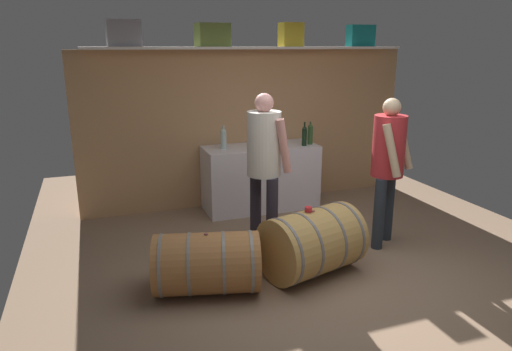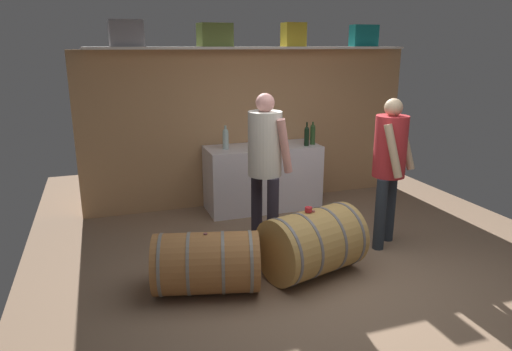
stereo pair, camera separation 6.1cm
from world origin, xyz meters
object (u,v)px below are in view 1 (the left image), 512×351
object	(u,v)px
wine_bottle_dark	(304,136)
visitor_tasting	(389,157)
wine_glass	(255,140)
wine_bottle_clear	(223,138)
toolcase_yellow	(291,35)
wine_barrel_far	(207,263)
wine_bottle_green	(310,134)
toolcase_grey	(124,33)
work_cabinet	(260,177)
wine_barrel_near	(312,242)
toolcase_teal	(361,36)
toolcase_olive	(212,35)
tasting_cup	(308,209)
winemaker_pouring	(264,155)

from	to	relation	value
wine_bottle_dark	visitor_tasting	bearing A→B (deg)	-77.60
wine_glass	wine_bottle_clear	bearing A→B (deg)	-176.30
toolcase_yellow	wine_bottle_clear	distance (m)	1.67
wine_bottle_dark	wine_barrel_far	xyz separation A→B (m)	(-1.81, -1.81, -0.73)
wine_bottle_green	wine_barrel_far	world-z (taller)	wine_bottle_green
toolcase_grey	visitor_tasting	distance (m)	3.39
work_cabinet	wine_barrel_near	size ratio (longest dim) A/B	1.44
toolcase_teal	wine_bottle_clear	bearing A→B (deg)	-172.26
wine_bottle_green	wine_bottle_clear	distance (m)	1.20
toolcase_olive	work_cabinet	bearing A→B (deg)	-25.13
wine_barrel_near	wine_barrel_far	world-z (taller)	wine_barrel_near
toolcase_olive	visitor_tasting	distance (m)	2.67
wine_barrel_near	tasting_cup	size ratio (longest dim) A/B	15.16
work_cabinet	wine_barrel_near	world-z (taller)	work_cabinet
wine_bottle_green	wine_barrel_near	world-z (taller)	wine_bottle_green
wine_glass	visitor_tasting	world-z (taller)	visitor_tasting
toolcase_grey	wine_glass	world-z (taller)	toolcase_grey
wine_bottle_dark	wine_barrel_near	distance (m)	2.07
winemaker_pouring	visitor_tasting	world-z (taller)	winemaker_pouring
wine_glass	winemaker_pouring	distance (m)	1.28
work_cabinet	toolcase_grey	bearing A→B (deg)	172.42
work_cabinet	wine_glass	world-z (taller)	wine_glass
toolcase_yellow	toolcase_olive	bearing A→B (deg)	-178.36
wine_bottle_dark	visitor_tasting	distance (m)	1.47
work_cabinet	wine_bottle_dark	size ratio (longest dim) A/B	4.79
wine_barrel_far	winemaker_pouring	distance (m)	1.37
toolcase_grey	visitor_tasting	bearing A→B (deg)	-37.58
wine_bottle_green	wine_barrel_near	bearing A→B (deg)	-115.20
wine_glass	wine_barrel_near	size ratio (longest dim) A/B	0.11
wine_bottle_clear	tasting_cup	world-z (taller)	wine_bottle_clear
toolcase_teal	wine_bottle_clear	size ratio (longest dim) A/B	1.21
wine_glass	toolcase_grey	bearing A→B (deg)	172.98
toolcase_teal	wine_bottle_clear	xyz separation A→B (m)	(-2.10, -0.22, -1.29)
work_cabinet	wine_bottle_green	distance (m)	0.90
work_cabinet	wine_barrel_far	size ratio (longest dim) A/B	1.46
toolcase_teal	visitor_tasting	xyz separation A→B (m)	(-0.70, -1.82, -1.30)
work_cabinet	wine_bottle_green	size ratio (longest dim) A/B	4.96
work_cabinet	wine_bottle_green	world-z (taller)	wine_bottle_green
toolcase_olive	wine_bottle_dark	world-z (taller)	toolcase_olive
wine_bottle_dark	tasting_cup	xyz separation A→B (m)	(-0.81, -1.80, -0.34)
work_cabinet	tasting_cup	size ratio (longest dim) A/B	21.90
wine_bottle_dark	winemaker_pouring	bearing A→B (deg)	-132.86
wine_glass	wine_barrel_far	distance (m)	2.41
wine_glass	toolcase_yellow	bearing A→B (deg)	18.39
work_cabinet	wine_bottle_dark	world-z (taller)	wine_bottle_dark
wine_bottle_clear	winemaker_pouring	xyz separation A→B (m)	(0.11, -1.21, 0.03)
wine_bottle_green	wine_barrel_far	bearing A→B (deg)	-135.98
winemaker_pouring	visitor_tasting	xyz separation A→B (m)	(1.29, -0.39, -0.04)
winemaker_pouring	visitor_tasting	bearing A→B (deg)	57.66
toolcase_grey	toolcase_teal	bearing A→B (deg)	-1.90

